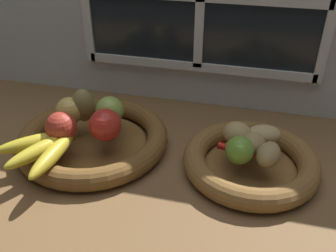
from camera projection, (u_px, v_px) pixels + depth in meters
The scene contains 16 objects.
ground_plane at pixel (175, 163), 87.87cm from camera, with size 140.00×90.00×3.00cm, color brown.
back_wall at pixel (202, 7), 96.68cm from camera, with size 140.00×4.60×55.00cm.
fruit_bowl_left at pixel (93, 139), 89.87cm from camera, with size 36.66×36.66×4.96cm.
fruit_bowl_right at pixel (250, 162), 82.09cm from camera, with size 30.24×30.24×4.96cm.
apple_red_right at pixel (105, 125), 83.28cm from camera, with size 7.50×7.50×7.50cm, color red.
apple_red_front at pixel (61, 127), 82.86cm from camera, with size 7.12×7.12×7.12cm, color #B73828.
apple_green_back at pixel (110, 110), 89.54cm from camera, with size 6.89×6.89×6.89cm, color #99B74C.
apple_golden_left at pixel (69, 111), 89.52cm from camera, with size 6.74×6.74×6.74cm, color #DBB756.
pear_brown at pixel (83, 105), 89.94cm from camera, with size 5.48×5.53×8.57cm, color olive.
banana_bunch_front at pixel (44, 148), 79.30cm from camera, with size 15.71×18.38×3.31cm.
potato_large at pixel (253, 144), 79.42cm from camera, with size 6.01×5.21×4.70cm, color #A38451.
potato_small at pixel (269, 155), 76.01cm from camera, with size 7.05×4.73×4.85cm, color #A38451.
potato_oblong at pixel (237, 133), 82.42cm from camera, with size 6.43×5.92×5.17cm, color tan.
potato_back at pixel (263, 135), 82.82cm from camera, with size 7.78×5.32×4.29cm, color tan.
lime_near at pixel (240, 150), 76.35cm from camera, with size 6.00×6.00×6.00cm, color #6B9E33.
chili_pepper at pixel (243, 153), 79.24cm from camera, with size 1.71×1.71×11.23cm, color red.
Camera 1 is at (15.30, -67.94, 52.85)cm, focal length 39.36 mm.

